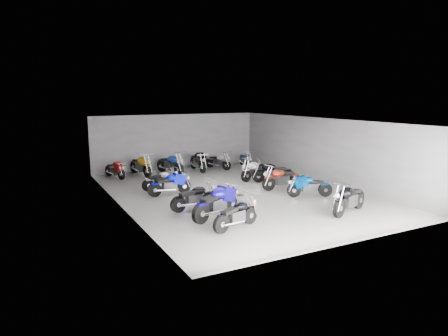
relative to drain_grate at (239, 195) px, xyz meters
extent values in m
plane|color=gray|center=(0.00, 0.50, -0.01)|extent=(14.00, 14.00, 0.00)
cube|color=gray|center=(0.00, 7.50, 1.59)|extent=(10.00, 0.10, 3.20)
cube|color=gray|center=(-5.00, 0.50, 1.59)|extent=(0.10, 14.00, 3.20)
cube|color=gray|center=(5.00, 0.50, 1.59)|extent=(0.10, 14.00, 3.20)
cube|color=black|center=(0.00, 0.50, 3.21)|extent=(10.00, 14.00, 0.04)
cube|color=black|center=(0.00, 0.00, 0.00)|extent=(0.32, 0.32, 0.01)
cylinder|color=black|center=(-1.63, -3.57, 0.29)|extent=(0.61, 0.29, 0.60)
cylinder|color=black|center=(-2.93, -3.97, 0.29)|extent=(0.62, 0.31, 0.60)
cube|color=#2D2D30|center=(-2.28, -3.77, 0.39)|extent=(0.67, 0.45, 0.38)
ellipsoid|color=black|center=(-2.08, -3.71, 0.69)|extent=(0.72, 0.55, 0.34)
cube|color=black|center=(-2.57, -3.86, 0.65)|extent=(0.62, 0.42, 0.17)
cylinder|color=black|center=(-1.59, -2.18, 0.35)|extent=(0.72, 0.41, 0.72)
cylinder|color=black|center=(-3.11, -2.81, 0.35)|extent=(0.73, 0.43, 0.72)
cube|color=#2D2D30|center=(-2.35, -2.50, 0.47)|extent=(0.81, 0.59, 0.45)
ellipsoid|color=#120B88|center=(-2.12, -2.40, 0.83)|extent=(0.88, 0.71, 0.41)
cube|color=black|center=(-2.68, -2.63, 0.78)|extent=(0.76, 0.55, 0.21)
cylinder|color=black|center=(-1.94, -1.02, 0.30)|extent=(0.62, 0.21, 0.61)
cylinder|color=black|center=(-3.31, -1.20, 0.30)|extent=(0.62, 0.22, 0.61)
cube|color=#2D2D30|center=(-2.62, -1.11, 0.39)|extent=(0.65, 0.37, 0.38)
ellipsoid|color=black|center=(-2.41, -1.08, 0.70)|extent=(0.69, 0.47, 0.34)
cube|color=black|center=(-2.92, -1.15, 0.66)|extent=(0.61, 0.34, 0.17)
cylinder|color=black|center=(-1.98, 1.50, 0.30)|extent=(0.61, 0.15, 0.61)
cylinder|color=black|center=(-3.36, 1.44, 0.30)|extent=(0.62, 0.17, 0.61)
cube|color=#2D2D30|center=(-2.67, 1.47, 0.39)|extent=(0.63, 0.31, 0.38)
ellipsoid|color=#020BA9|center=(-2.46, 1.48, 0.70)|extent=(0.66, 0.41, 0.34)
cube|color=black|center=(-2.97, 1.46, 0.66)|extent=(0.59, 0.29, 0.17)
cylinder|color=black|center=(-2.05, 2.71, 0.28)|extent=(0.58, 0.20, 0.57)
cylinder|color=black|center=(-3.32, 2.51, 0.28)|extent=(0.58, 0.22, 0.57)
cube|color=#2D2D30|center=(-2.68, 2.61, 0.37)|extent=(0.61, 0.35, 0.36)
ellipsoid|color=#ADACB2|center=(-2.49, 2.64, 0.65)|extent=(0.65, 0.44, 0.32)
cube|color=black|center=(-2.96, 2.56, 0.62)|extent=(0.57, 0.33, 0.16)
cylinder|color=black|center=(1.53, -4.44, 0.34)|extent=(0.70, 0.37, 0.70)
cylinder|color=black|center=(3.02, -3.91, 0.34)|extent=(0.71, 0.39, 0.70)
cube|color=#2D2D30|center=(2.27, -4.17, 0.45)|extent=(0.78, 0.54, 0.43)
ellipsoid|color=black|center=(2.05, -4.25, 0.80)|extent=(0.84, 0.66, 0.39)
cube|color=black|center=(2.60, -4.05, 0.76)|extent=(0.73, 0.51, 0.20)
cylinder|color=black|center=(1.90, -1.36, 0.29)|extent=(0.60, 0.35, 0.60)
cylinder|color=black|center=(3.15, -1.89, 0.29)|extent=(0.61, 0.37, 0.60)
cube|color=#2D2D30|center=(2.53, -1.63, 0.39)|extent=(0.67, 0.50, 0.38)
ellipsoid|color=#003C88|center=(2.34, -1.54, 0.69)|extent=(0.74, 0.60, 0.34)
cube|color=black|center=(2.80, -1.74, 0.65)|extent=(0.63, 0.47, 0.17)
cylinder|color=black|center=(1.61, 0.13, 0.32)|extent=(0.65, 0.13, 0.65)
cylinder|color=black|center=(3.08, 0.14, 0.32)|extent=(0.65, 0.15, 0.65)
cube|color=#2D2D30|center=(2.35, 0.13, 0.42)|extent=(0.66, 0.31, 0.40)
ellipsoid|color=maroon|center=(2.13, 0.13, 0.74)|extent=(0.69, 0.41, 0.36)
cube|color=black|center=(2.67, 0.13, 0.70)|extent=(0.62, 0.29, 0.18)
cylinder|color=black|center=(2.13, 1.83, 0.32)|extent=(0.65, 0.39, 0.65)
cylinder|color=black|center=(3.48, 1.22, 0.32)|extent=(0.66, 0.41, 0.65)
cube|color=#2D2D30|center=(2.81, 1.53, 0.42)|extent=(0.73, 0.55, 0.41)
ellipsoid|color=black|center=(2.60, 1.62, 0.75)|extent=(0.80, 0.66, 0.37)
cube|color=black|center=(3.11, 1.39, 0.71)|extent=(0.69, 0.52, 0.19)
cylinder|color=black|center=(1.66, 2.23, 0.33)|extent=(0.67, 0.35, 0.66)
cylinder|color=black|center=(3.08, 2.73, 0.33)|extent=(0.68, 0.37, 0.66)
cube|color=#2D2D30|center=(2.37, 2.48, 0.43)|extent=(0.74, 0.52, 0.41)
ellipsoid|color=silver|center=(2.15, 2.40, 0.76)|extent=(0.80, 0.62, 0.37)
cube|color=black|center=(2.68, 2.59, 0.72)|extent=(0.69, 0.48, 0.19)
cylinder|color=black|center=(-3.77, 5.64, 0.29)|extent=(0.28, 0.59, 0.58)
cylinder|color=black|center=(-4.16, 6.90, 0.29)|extent=(0.30, 0.60, 0.58)
cube|color=#2D2D30|center=(-3.96, 6.27, 0.38)|extent=(0.43, 0.65, 0.36)
ellipsoid|color=#AF191C|center=(-3.91, 6.08, 0.67)|extent=(0.53, 0.70, 0.33)
cube|color=black|center=(-4.05, 6.55, 0.63)|extent=(0.41, 0.60, 0.17)
cylinder|color=black|center=(-2.43, 5.55, 0.35)|extent=(0.26, 0.72, 0.71)
cylinder|color=black|center=(-2.69, 7.14, 0.35)|extent=(0.28, 0.73, 0.71)
cube|color=#2D2D30|center=(-2.56, 6.34, 0.46)|extent=(0.44, 0.76, 0.44)
ellipsoid|color=orange|center=(-2.52, 6.10, 0.81)|extent=(0.56, 0.82, 0.40)
cube|color=black|center=(-2.62, 6.69, 0.77)|extent=(0.41, 0.72, 0.20)
cylinder|color=black|center=(-0.77, 5.25, 0.35)|extent=(0.33, 0.72, 0.71)
cylinder|color=black|center=(-1.21, 6.79, 0.35)|extent=(0.36, 0.73, 0.71)
cube|color=#2D2D30|center=(-0.99, 6.02, 0.46)|extent=(0.52, 0.78, 0.44)
ellipsoid|color=navy|center=(-0.92, 5.79, 0.81)|extent=(0.63, 0.85, 0.40)
cube|color=black|center=(-1.09, 6.36, 0.77)|extent=(0.48, 0.73, 0.20)
cylinder|color=black|center=(0.67, 5.32, 0.35)|extent=(0.20, 0.72, 0.71)
cylinder|color=black|center=(0.80, 6.92, 0.35)|extent=(0.23, 0.72, 0.71)
cube|color=#2D2D30|center=(0.74, 6.12, 0.46)|extent=(0.39, 0.75, 0.45)
ellipsoid|color=black|center=(0.72, 5.88, 0.82)|extent=(0.51, 0.79, 0.40)
cube|color=black|center=(0.77, 6.47, 0.77)|extent=(0.37, 0.70, 0.20)
cylinder|color=black|center=(2.28, 5.51, 0.29)|extent=(0.31, 0.60, 0.59)
cylinder|color=black|center=(1.83, 6.78, 0.29)|extent=(0.33, 0.61, 0.59)
cube|color=#2D2D30|center=(2.05, 6.14, 0.38)|extent=(0.46, 0.66, 0.37)
ellipsoid|color=silver|center=(2.12, 5.95, 0.68)|extent=(0.56, 0.72, 0.33)
cube|color=black|center=(1.95, 6.42, 0.64)|extent=(0.43, 0.62, 0.17)
cylinder|color=black|center=(3.71, 5.41, 0.29)|extent=(0.25, 0.60, 0.59)
cylinder|color=black|center=(4.00, 6.70, 0.29)|extent=(0.26, 0.60, 0.59)
cube|color=#2D2D30|center=(3.85, 6.05, 0.38)|extent=(0.40, 0.64, 0.37)
ellipsoid|color=#1A4AA1|center=(3.81, 5.86, 0.67)|extent=(0.50, 0.69, 0.33)
cube|color=black|center=(3.92, 6.34, 0.63)|extent=(0.37, 0.60, 0.17)
camera|label=1|loc=(-8.40, -14.65, 4.26)|focal=32.00mm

